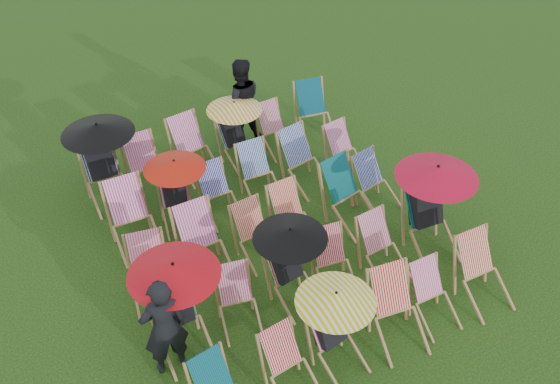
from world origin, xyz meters
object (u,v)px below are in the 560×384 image
deckchair_29 (315,112)px  person_left (164,327)px  deckchair_5 (485,273)px  person_rear (240,102)px

deckchair_29 → person_left: (-4.41, -3.66, 0.29)m
deckchair_5 → person_left: bearing=168.5°
person_left → deckchair_5: bearing=169.0°
person_left → person_rear: 5.15m
deckchair_5 → person_left: (-4.31, 1.04, 0.31)m
deckchair_29 → person_left: bearing=-130.7°
deckchair_29 → person_left: size_ratio=0.64×
deckchair_5 → person_rear: 5.34m
deckchair_5 → person_left: 4.44m
deckchair_29 → person_rear: 1.47m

